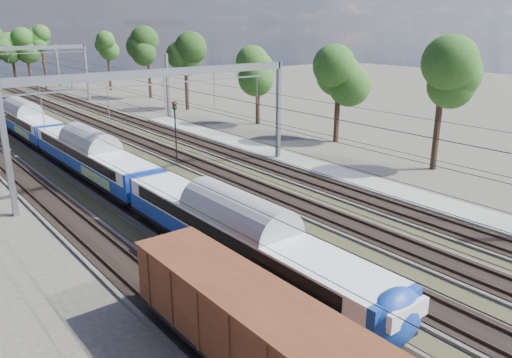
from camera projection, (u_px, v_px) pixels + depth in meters
track_bed at (98, 147)px, 51.24m from camera, size 21.00×130.00×0.34m
platform at (365, 183)px, 39.60m from camera, size 3.00×70.00×0.30m
catenary at (69, 78)px, 55.31m from camera, size 25.65×130.00×9.00m
tree_belt at (35, 49)px, 88.19m from camera, size 39.00×99.95×11.93m
emu_train at (92, 152)px, 39.74m from camera, size 2.84×60.13×4.15m
freight_boxcar at (260, 335)px, 16.98m from camera, size 2.75×13.26×3.42m
worker at (35, 116)px, 64.12m from camera, size 0.45×0.66×1.74m
signal_near at (175, 125)px, 44.66m from camera, size 0.37×0.33×5.64m
signal_far at (45, 73)px, 88.45m from camera, size 0.40×0.36×5.91m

